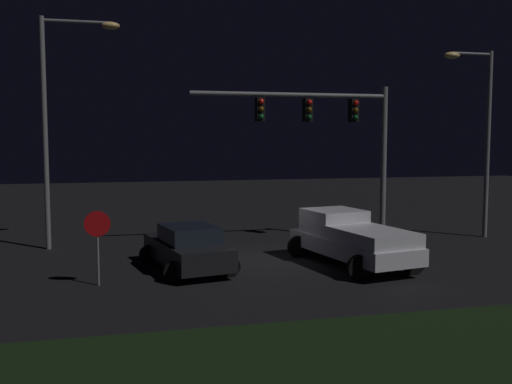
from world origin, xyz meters
TOP-DOWN VIEW (x-y plane):
  - ground_plane at (0.00, 0.00)m, footprint 80.00×80.00m
  - grass_median at (0.00, -9.84)m, footprint 25.94×5.03m
  - pickup_truck at (2.71, -1.44)m, footprint 3.55×5.68m
  - car_sedan at (-2.83, -0.97)m, footprint 3.03×4.67m
  - traffic_signal_gantry at (3.52, 2.69)m, footprint 8.32×0.56m
  - street_lamp_left at (-7.12, 4.04)m, footprint 3.01×0.44m
  - street_lamp_right at (10.33, 2.46)m, footprint 2.32×0.44m
  - stop_sign at (-5.66, -2.42)m, footprint 0.76×0.08m

SIDE VIEW (x-z plane):
  - ground_plane at x=0.00m, z-range 0.00..0.00m
  - grass_median at x=0.00m, z-range 0.00..0.10m
  - car_sedan at x=-2.83m, z-range -0.02..1.49m
  - pickup_truck at x=2.71m, z-range 0.10..1.90m
  - stop_sign at x=-5.66m, z-range 0.45..2.68m
  - traffic_signal_gantry at x=3.52m, z-range 1.65..8.15m
  - street_lamp_right at x=10.33m, z-range 1.03..9.14m
  - street_lamp_left at x=-7.12m, z-range 1.13..10.13m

